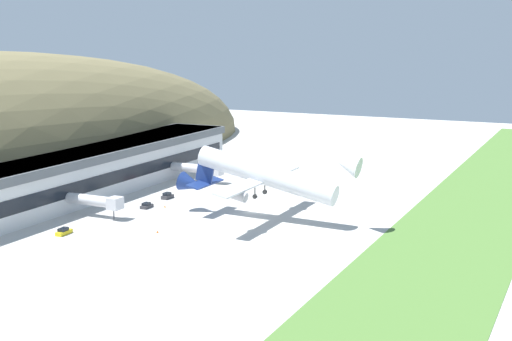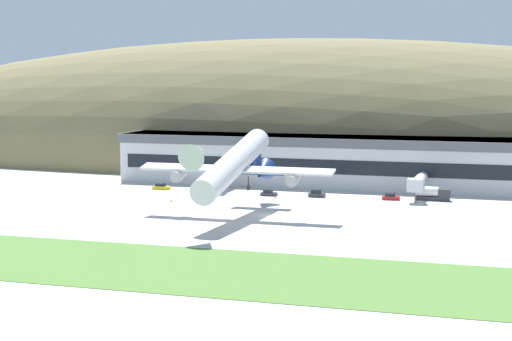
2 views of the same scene
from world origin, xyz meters
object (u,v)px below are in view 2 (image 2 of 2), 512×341
Objects in this scene: cargo_airplane at (234,165)px; service_car_2 at (269,193)px; service_car_3 at (391,197)px; fuel_truck at (433,194)px; service_car_0 at (161,187)px; traffic_cone_0 at (275,197)px; jetway_0 at (223,174)px; terminal_building at (333,157)px; service_car_1 at (317,194)px; traffic_cone_1 at (171,201)px; jetway_1 at (418,182)px.

service_car_2 is (-2.06, 31.39, -10.01)m from cargo_airplane.
service_car_3 is 9.39m from fuel_truck.
service_car_0 is 56.30m from service_car_3.
service_car_0 reaches higher than traffic_cone_0.
terminal_building is at bearing 36.79° from jetway_0.
terminal_building is at bearing 144.76° from fuel_truck.
cargo_airplane reaches higher than jetway_0.
traffic_cone_0 is (-25.58, -5.63, -0.34)m from service_car_3.
terminal_building reaches higher than service_car_1.
service_car_0 is 7.46× the size of traffic_cone_1.
service_car_1 is 0.97× the size of service_car_2.
service_car_3 reaches higher than traffic_cone_0.
cargo_airplane reaches higher than fuel_truck.
jetway_0 is 0.33× the size of cargo_airplane.
cargo_airplane is 50.63m from fuel_truck.
service_car_1 is at bearing -171.45° from jetway_1.
service_car_1 is at bearing -173.84° from fuel_truck.
jetway_0 reaches higher than service_car_1.
service_car_3 is at bearing -0.56° from service_car_0.
fuel_truck reaches higher than traffic_cone_0.
service_car_0 is at bearing 178.04° from service_car_1.
jetway_1 is 62.22m from service_car_0.
jetway_0 is at bearing 10.47° from service_car_0.
cargo_airplane reaches higher than service_car_3.
service_car_1 is 26.21m from fuel_truck.
cargo_airplane reaches higher than terminal_building.
service_car_1 is at bearing -177.30° from service_car_3.
service_car_0 is at bearing 179.44° from service_car_3.
traffic_cone_1 is (10.03, -17.65, -0.34)m from service_car_0.
cargo_airplane is 11.93× the size of service_car_2.
fuel_truck is (35.20, 35.24, -9.10)m from cargo_airplane.
jetway_0 is 21.43m from traffic_cone_1.
fuel_truck is at bearing 5.91° from service_car_2.
service_car_0 is 7.46× the size of traffic_cone_0.
traffic_cone_1 is (-20.20, 16.13, -10.31)m from cargo_airplane.
jetway_0 reaches higher than service_car_3.
traffic_cone_0 is (-31.37, -8.25, -3.71)m from jetway_1.
service_car_0 is 0.57× the size of fuel_truck.
fuel_truck is (3.34, -0.60, -2.50)m from jetway_1.
terminal_building is 22.66m from service_car_1.
fuel_truck is at bearing 1.28° from service_car_0.
service_car_2 reaches higher than traffic_cone_0.
jetway_0 is 2.02× the size of fuel_truck.
service_car_1 is at bearing 29.14° from traffic_cone_0.
traffic_cone_1 is at bearing 141.40° from cargo_airplane.
fuel_truck is (50.25, -1.35, -2.50)m from jetway_0.
fuel_truck is 58.62m from traffic_cone_1.
cargo_airplane is 46.42m from service_car_0.
service_car_1 is 6.53× the size of traffic_cone_1.
terminal_building is 25.77× the size of service_car_0.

